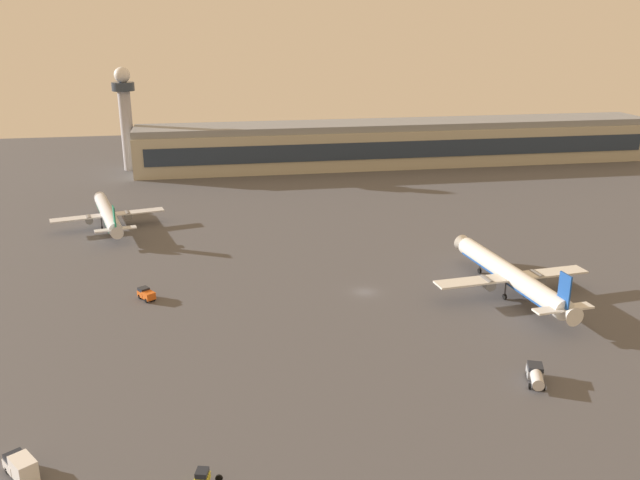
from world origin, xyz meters
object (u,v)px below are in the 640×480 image
object	(u,v)px
airplane_taxiway_distant	(108,214)
catering_truck	(21,466)
pushback_tug	(204,477)
baggage_tractor	(146,294)
fuel_truck	(536,375)
control_tower	(125,111)
airplane_far_stand	(511,276)

from	to	relation	value
airplane_taxiway_distant	catering_truck	xyz separation A→B (m)	(2.34, -104.59, -2.07)
pushback_tug	baggage_tractor	size ratio (longest dim) A/B	0.76
pushback_tug	fuel_truck	size ratio (longest dim) A/B	0.52
control_tower	fuel_truck	distance (m)	185.24
pushback_tug	airplane_far_stand	bearing A→B (deg)	-37.09
airplane_far_stand	baggage_tractor	size ratio (longest dim) A/B	9.30
baggage_tractor	fuel_truck	world-z (taller)	fuel_truck
catering_truck	airplane_far_stand	bearing A→B (deg)	-7.38
pushback_tug	fuel_truck	bearing A→B (deg)	-58.48
control_tower	baggage_tractor	world-z (taller)	control_tower
baggage_tractor	catering_truck	distance (m)	54.28
airplane_taxiway_distant	pushback_tug	distance (m)	112.47
fuel_truck	catering_truck	xyz separation A→B (m)	(-72.17, -9.92, 0.21)
control_tower	catering_truck	distance (m)	178.95
pushback_tug	baggage_tractor	xyz separation A→B (m)	(-10.78, 58.37, 0.11)
airplane_far_stand	airplane_taxiway_distant	xyz separation A→B (m)	(-85.71, 61.50, -0.45)
airplane_far_stand	airplane_taxiway_distant	bearing A→B (deg)	138.47
airplane_far_stand	airplane_taxiway_distant	world-z (taller)	airplane_far_stand
airplane_far_stand	pushback_tug	xyz separation A→B (m)	(-61.56, -48.32, -3.03)
fuel_truck	control_tower	bearing A→B (deg)	135.25
baggage_tractor	airplane_far_stand	bearing A→B (deg)	-40.42
fuel_truck	baggage_tractor	bearing A→B (deg)	165.74
control_tower	airplane_taxiway_distant	distance (m)	75.35
airplane_taxiway_distant	baggage_tractor	distance (m)	53.21
control_tower	airplane_far_stand	size ratio (longest dim) A/B	0.88
fuel_truck	pushback_tug	bearing A→B (deg)	-142.26
pushback_tug	control_tower	bearing A→B (deg)	22.65
pushback_tug	catering_truck	distance (m)	22.43
baggage_tractor	fuel_truck	xyz separation A→B (m)	(61.15, -43.22, 0.19)
airplane_far_stand	pushback_tug	distance (m)	78.32
control_tower	fuel_truck	world-z (taller)	control_tower
pushback_tug	baggage_tractor	bearing A→B (deg)	25.25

